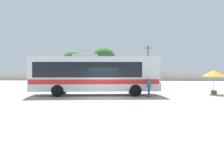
# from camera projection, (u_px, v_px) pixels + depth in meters

# --- Properties ---
(ground_plane) EXTENTS (300.00, 300.00, 0.00)m
(ground_plane) POSITION_uv_depth(u_px,v_px,m) (111.00, 88.00, 27.83)
(ground_plane) COLOR #A3A099
(perimeter_wall) EXTENTS (80.00, 0.30, 2.17)m
(perimeter_wall) POSITION_uv_depth(u_px,v_px,m) (116.00, 75.00, 47.12)
(perimeter_wall) COLOR beige
(perimeter_wall) RESTS_ON ground_plane
(coach_bus_silver_red) EXTENTS (11.67, 3.64, 3.72)m
(coach_bus_silver_red) POSITION_uv_depth(u_px,v_px,m) (94.00, 73.00, 19.85)
(coach_bus_silver_red) COLOR silver
(coach_bus_silver_red) RESTS_ON ground_plane
(attendant_by_bus_door) EXTENTS (0.42, 0.42, 1.73)m
(attendant_by_bus_door) POSITION_uv_depth(u_px,v_px,m) (149.00, 86.00, 18.14)
(attendant_by_bus_door) COLOR #38383D
(attendant_by_bus_door) RESTS_ON ground_plane
(vendor_umbrella_near_gate_orange) EXTENTS (2.08, 2.08, 2.27)m
(vendor_umbrella_near_gate_orange) POSITION_uv_depth(u_px,v_px,m) (214.00, 74.00, 20.59)
(vendor_umbrella_near_gate_orange) COLOR gray
(vendor_umbrella_near_gate_orange) RESTS_ON ground_plane
(parked_car_leftmost_maroon) EXTENTS (4.62, 2.22, 1.47)m
(parked_car_leftmost_maroon) POSITION_uv_depth(u_px,v_px,m) (52.00, 77.00, 44.52)
(parked_car_leftmost_maroon) COLOR maroon
(parked_car_leftmost_maroon) RESTS_ON ground_plane
(parked_car_second_red) EXTENTS (4.60, 2.07, 1.41)m
(parked_car_second_red) POSITION_uv_depth(u_px,v_px,m) (79.00, 78.00, 43.70)
(parked_car_second_red) COLOR red
(parked_car_second_red) RESTS_ON ground_plane
(parked_car_third_red) EXTENTS (4.17, 2.07, 1.53)m
(parked_car_third_red) POSITION_uv_depth(u_px,v_px,m) (111.00, 77.00, 44.03)
(parked_car_third_red) COLOR red
(parked_car_third_red) RESTS_ON ground_plane
(parked_car_rightmost_maroon) EXTENTS (4.27, 2.08, 1.44)m
(parked_car_rightmost_maroon) POSITION_uv_depth(u_px,v_px,m) (143.00, 78.00, 43.57)
(parked_car_rightmost_maroon) COLOR maroon
(parked_car_rightmost_maroon) RESTS_ON ground_plane
(utility_pole_near) EXTENTS (1.80, 0.27, 7.85)m
(utility_pole_near) POSITION_uv_depth(u_px,v_px,m) (148.00, 62.00, 49.37)
(utility_pole_near) COLOR #4C3823
(utility_pole_near) RESTS_ON ground_plane
(roadside_tree_left) EXTENTS (4.59, 4.59, 6.73)m
(roadside_tree_left) POSITION_uv_depth(u_px,v_px,m) (73.00, 59.00, 49.91)
(roadside_tree_left) COLOR brown
(roadside_tree_left) RESTS_ON ground_plane
(roadside_tree_midleft) EXTENTS (5.38, 5.38, 7.72)m
(roadside_tree_midleft) POSITION_uv_depth(u_px,v_px,m) (104.00, 57.00, 53.03)
(roadside_tree_midleft) COLOR brown
(roadside_tree_midleft) RESTS_ON ground_plane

